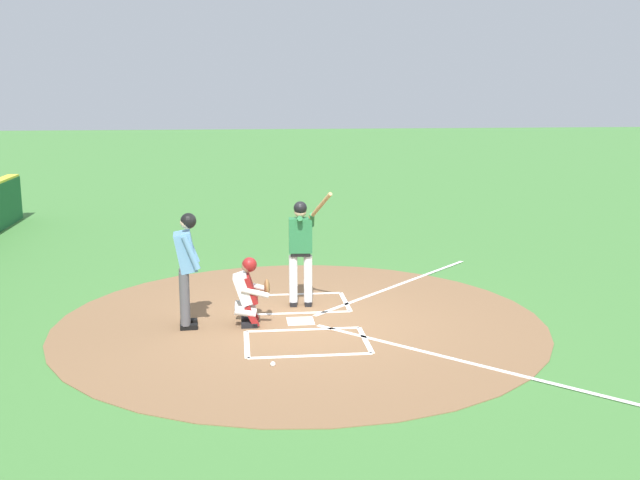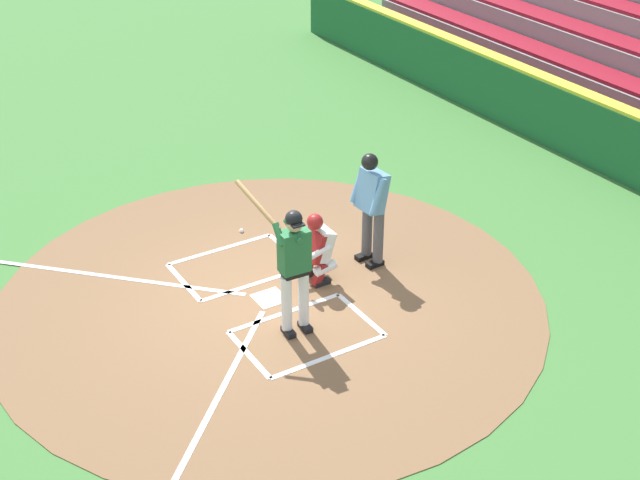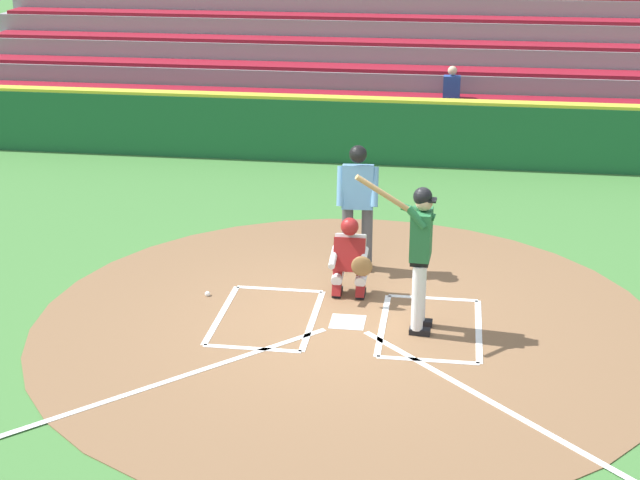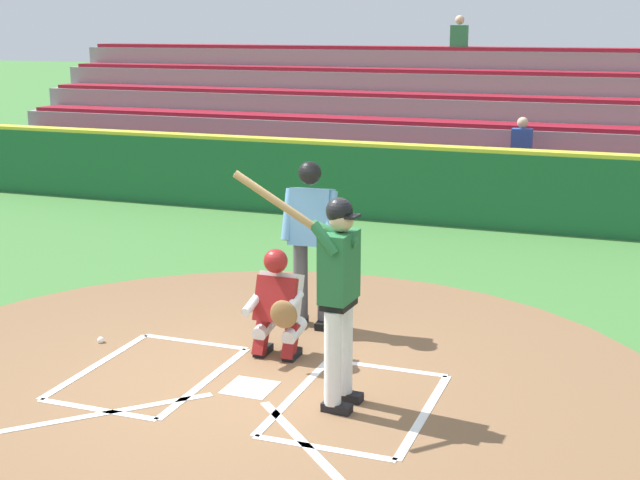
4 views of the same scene
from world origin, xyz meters
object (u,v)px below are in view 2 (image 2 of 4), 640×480
at_px(catcher, 316,247).
at_px(plate_umpire, 371,201).
at_px(baseball, 241,231).
at_px(batter, 293,263).

xyz_separation_m(catcher, plate_umpire, (0.01, -0.98, 0.49)).
bearing_deg(catcher, baseball, 8.45).
relative_size(plate_umpire, baseball, 25.20).
xyz_separation_m(catcher, baseball, (1.91, 0.28, -0.55)).
bearing_deg(catcher, plate_umpire, -89.13).
height_order(catcher, plate_umpire, plate_umpire).
bearing_deg(plate_umpire, catcher, 90.87).
distance_m(plate_umpire, baseball, 2.51).
bearing_deg(plate_umpire, batter, 116.74).
xyz_separation_m(batter, catcher, (0.95, -0.93, -0.51)).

